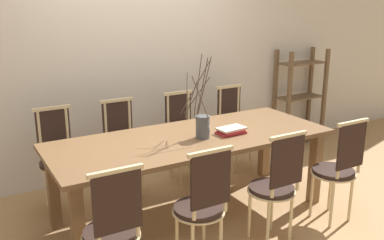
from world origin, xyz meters
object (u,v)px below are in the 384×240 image
Objects in this scene: book_stack at (231,131)px; dining_table at (192,146)px; chair_far_center at (183,133)px; shelving_rack at (300,97)px; chair_near_center at (276,183)px; vase_centerpiece at (202,124)px.

dining_table is at bearing 162.82° from book_stack.
chair_far_center is 3.55× the size of book_stack.
book_stack is at bearing 91.48° from chair_far_center.
chair_far_center is 0.75× the size of shelving_rack.
book_stack reaches higher than dining_table.
shelving_rack reaches higher than book_stack.
book_stack is (0.01, 0.64, 0.25)m from chair_near_center.
dining_table is at bearing 127.87° from vase_centerpiece.
shelving_rack is (2.25, 1.03, -0.02)m from dining_table.
shelving_rack is (2.19, 1.11, -0.24)m from vase_centerpiece.
chair_near_center is at bearing -137.31° from shelving_rack.
vase_centerpiece is (-0.26, -0.82, 0.35)m from chair_far_center.
chair_near_center is 1.00× the size of chair_far_center.
dining_table is 0.82m from chair_far_center.
chair_far_center is at bearing 91.48° from book_stack.
shelving_rack is at bearing 24.57° from dining_table.
chair_far_center is at bearing 66.80° from dining_table.
chair_far_center reaches higher than dining_table.
dining_table is 0.23m from vase_centerpiece.
chair_far_center is (-0.01, 1.49, 0.00)m from chair_near_center.
shelving_rack is at bearing 42.69° from chair_near_center.
chair_far_center is at bearing -171.64° from shelving_rack.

